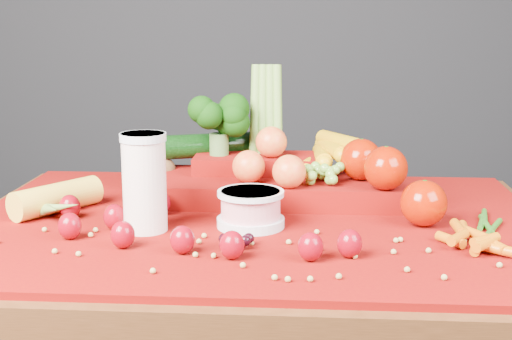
# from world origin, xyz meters

# --- Properties ---
(table) EXTENTS (1.10, 0.80, 0.75)m
(table) POSITION_xyz_m (0.00, 0.00, 0.66)
(table) COLOR #351C0C
(table) RESTS_ON ground
(red_cloth) EXTENTS (1.05, 0.75, 0.01)m
(red_cloth) POSITION_xyz_m (0.00, 0.00, 0.76)
(red_cloth) COLOR #6C0A03
(red_cloth) RESTS_ON table
(milk_glass) EXTENTS (0.08, 0.08, 0.17)m
(milk_glass) POSITION_xyz_m (-0.18, -0.08, 0.85)
(milk_glass) COLOR silver
(milk_glass) RESTS_ON red_cloth
(yogurt_bowl) EXTENTS (0.12, 0.12, 0.07)m
(yogurt_bowl) POSITION_xyz_m (-0.00, -0.05, 0.80)
(yogurt_bowl) COLOR silver
(yogurt_bowl) RESTS_ON red_cloth
(strawberry_scatter) EXTENTS (0.54, 0.28, 0.05)m
(strawberry_scatter) POSITION_xyz_m (-0.12, -0.14, 0.79)
(strawberry_scatter) COLOR #87000B
(strawberry_scatter) RESTS_ON red_cloth
(dark_grape_cluster) EXTENTS (0.06, 0.05, 0.03)m
(dark_grape_cluster) POSITION_xyz_m (-0.02, -0.16, 0.78)
(dark_grape_cluster) COLOR black
(dark_grape_cluster) RESTS_ON red_cloth
(soybean_scatter) EXTENTS (0.84, 0.24, 0.01)m
(soybean_scatter) POSITION_xyz_m (0.00, -0.20, 0.77)
(soybean_scatter) COLOR tan
(soybean_scatter) RESTS_ON red_cloth
(corn_ear) EXTENTS (0.25, 0.27, 0.06)m
(corn_ear) POSITION_xyz_m (-0.38, -0.01, 0.78)
(corn_ear) COLOR gold
(corn_ear) RESTS_ON red_cloth
(potato) EXTENTS (0.12, 0.08, 0.08)m
(potato) POSITION_xyz_m (-0.24, 0.22, 0.80)
(potato) COLOR brown
(potato) RESTS_ON red_cloth
(baby_carrot_pile) EXTENTS (0.18, 0.17, 0.03)m
(baby_carrot_pile) POSITION_xyz_m (0.36, -0.13, 0.78)
(baby_carrot_pile) COLOR #BE5806
(baby_carrot_pile) RESTS_ON red_cloth
(green_bean_pile) EXTENTS (0.14, 0.12, 0.01)m
(green_bean_pile) POSITION_xyz_m (0.40, -0.01, 0.77)
(green_bean_pile) COLOR #245C15
(green_bean_pile) RESTS_ON red_cloth
(produce_mound) EXTENTS (0.62, 0.37, 0.27)m
(produce_mound) POSITION_xyz_m (0.04, 0.15, 0.82)
(produce_mound) COLOR #6C0A03
(produce_mound) RESTS_ON red_cloth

